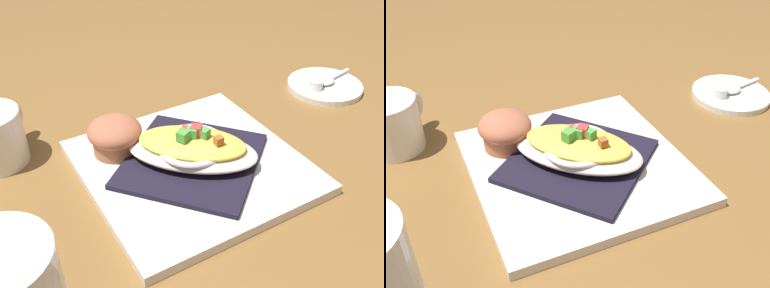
{
  "view_description": "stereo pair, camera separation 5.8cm",
  "coord_description": "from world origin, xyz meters",
  "views": [
    {
      "loc": [
        -0.38,
        0.27,
        0.38
      ],
      "look_at": [
        0.0,
        0.0,
        0.04
      ],
      "focal_mm": 42.19,
      "sensor_mm": 36.0,
      "label": 1
    },
    {
      "loc": [
        -0.41,
        0.22,
        0.38
      ],
      "look_at": [
        0.0,
        0.0,
        0.04
      ],
      "focal_mm": 42.19,
      "sensor_mm": 36.0,
      "label": 2
    }
  ],
  "objects": [
    {
      "name": "ground_plane",
      "position": [
        0.0,
        0.0,
        0.0
      ],
      "size": [
        2.6,
        2.6,
        0.0
      ],
      "primitive_type": "plane",
      "color": "brown"
    },
    {
      "name": "square_plate",
      "position": [
        0.0,
        0.0,
        0.01
      ],
      "size": [
        0.29,
        0.29,
        0.01
      ],
      "primitive_type": "cube",
      "rotation": [
        0.0,
        0.0,
        -0.08
      ],
      "color": "white",
      "rests_on": "ground_plane"
    },
    {
      "name": "folded_napkin",
      "position": [
        0.0,
        0.0,
        0.02
      ],
      "size": [
        0.24,
        0.24,
        0.01
      ],
      "primitive_type": "cube",
      "rotation": [
        0.0,
        0.0,
        0.63
      ],
      "color": "black",
      "rests_on": "square_plate"
    },
    {
      "name": "gratin_dish",
      "position": [
        -0.0,
        -0.0,
        0.04
      ],
      "size": [
        0.19,
        0.18,
        0.05
      ],
      "color": "silver",
      "rests_on": "folded_napkin"
    },
    {
      "name": "muffin",
      "position": [
        0.08,
        0.07,
        0.04
      ],
      "size": [
        0.07,
        0.07,
        0.05
      ],
      "color": "#A15E3C",
      "rests_on": "square_plate"
    },
    {
      "name": "creamer_saucer",
      "position": [
        0.05,
        -0.32,
        0.01
      ],
      "size": [
        0.13,
        0.13,
        0.01
      ],
      "primitive_type": "cylinder",
      "color": "white",
      "rests_on": "ground_plane"
    },
    {
      "name": "spoon",
      "position": [
        0.05,
        -0.32,
        0.02
      ],
      "size": [
        0.03,
        0.09,
        0.01
      ],
      "color": "silver",
      "rests_on": "creamer_saucer"
    },
    {
      "name": "creamer_cup_0",
      "position": [
        0.05,
        -0.29,
        0.02
      ],
      "size": [
        0.02,
        0.02,
        0.02
      ],
      "primitive_type": "cylinder",
      "color": "white",
      "rests_on": "creamer_saucer"
    }
  ]
}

